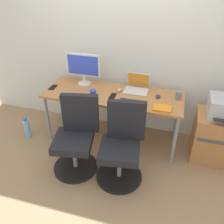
{
  "coord_description": "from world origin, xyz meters",
  "views": [
    {
      "loc": [
        0.76,
        -2.7,
        2.19
      ],
      "look_at": [
        0.0,
        -0.05,
        0.47
      ],
      "focal_mm": 38.95,
      "sensor_mm": 36.0,
      "label": 1
    }
  ],
  "objects_px": {
    "office_chair_left": "(76,138)",
    "coffee_mug": "(93,93)",
    "open_laptop": "(137,86)",
    "side_cabinet": "(217,137)",
    "water_bottle_on_floor": "(27,128)",
    "office_chair_right": "(122,146)",
    "desktop_monitor": "(83,67)"
  },
  "relations": [
    {
      "from": "side_cabinet",
      "to": "open_laptop",
      "type": "relative_size",
      "value": 2.02
    },
    {
      "from": "open_laptop",
      "to": "coffee_mug",
      "type": "relative_size",
      "value": 3.37
    },
    {
      "from": "office_chair_left",
      "to": "coffee_mug",
      "type": "xyz_separation_m",
      "value": [
        0.04,
        0.51,
        0.34
      ]
    },
    {
      "from": "side_cabinet",
      "to": "water_bottle_on_floor",
      "type": "xyz_separation_m",
      "value": [
        -2.56,
        -0.28,
        -0.17
      ]
    },
    {
      "from": "water_bottle_on_floor",
      "to": "coffee_mug",
      "type": "bearing_deg",
      "value": 9.69
    },
    {
      "from": "side_cabinet",
      "to": "office_chair_right",
      "type": "bearing_deg",
      "value": -149.83
    },
    {
      "from": "side_cabinet",
      "to": "open_laptop",
      "type": "xyz_separation_m",
      "value": [
        -1.08,
        0.21,
        0.46
      ]
    },
    {
      "from": "desktop_monitor",
      "to": "water_bottle_on_floor",
      "type": "bearing_deg",
      "value": -145.76
    },
    {
      "from": "open_laptop",
      "to": "coffee_mug",
      "type": "distance_m",
      "value": 0.6
    },
    {
      "from": "desktop_monitor",
      "to": "coffee_mug",
      "type": "height_order",
      "value": "desktop_monitor"
    },
    {
      "from": "office_chair_right",
      "to": "coffee_mug",
      "type": "distance_m",
      "value": 0.79
    },
    {
      "from": "side_cabinet",
      "to": "water_bottle_on_floor",
      "type": "height_order",
      "value": "side_cabinet"
    },
    {
      "from": "office_chair_left",
      "to": "water_bottle_on_floor",
      "type": "relative_size",
      "value": 3.03
    },
    {
      "from": "water_bottle_on_floor",
      "to": "open_laptop",
      "type": "xyz_separation_m",
      "value": [
        1.48,
        0.5,
        0.63
      ]
    },
    {
      "from": "office_chair_right",
      "to": "coffee_mug",
      "type": "height_order",
      "value": "office_chair_right"
    },
    {
      "from": "desktop_monitor",
      "to": "office_chair_right",
      "type": "bearing_deg",
      "value": -47.7
    },
    {
      "from": "open_laptop",
      "to": "side_cabinet",
      "type": "bearing_deg",
      "value": -11.2
    },
    {
      "from": "side_cabinet",
      "to": "office_chair_left",
      "type": "bearing_deg",
      "value": -158.98
    },
    {
      "from": "desktop_monitor",
      "to": "side_cabinet",
      "type": "bearing_deg",
      "value": -6.52
    },
    {
      "from": "side_cabinet",
      "to": "coffee_mug",
      "type": "relative_size",
      "value": 6.81
    },
    {
      "from": "office_chair_right",
      "to": "open_laptop",
      "type": "relative_size",
      "value": 3.03
    },
    {
      "from": "open_laptop",
      "to": "office_chair_left",
      "type": "bearing_deg",
      "value": -122.85
    },
    {
      "from": "office_chair_left",
      "to": "desktop_monitor",
      "type": "xyz_separation_m",
      "value": [
        -0.21,
        0.83,
        0.55
      ]
    },
    {
      "from": "desktop_monitor",
      "to": "open_laptop",
      "type": "distance_m",
      "value": 0.77
    },
    {
      "from": "water_bottle_on_floor",
      "to": "desktop_monitor",
      "type": "relative_size",
      "value": 0.65
    },
    {
      "from": "office_chair_left",
      "to": "open_laptop",
      "type": "xyz_separation_m",
      "value": [
        0.54,
        0.84,
        0.35
      ]
    },
    {
      "from": "office_chair_left",
      "to": "coffee_mug",
      "type": "distance_m",
      "value": 0.61
    },
    {
      "from": "office_chair_right",
      "to": "open_laptop",
      "type": "distance_m",
      "value": 0.91
    },
    {
      "from": "desktop_monitor",
      "to": "coffee_mug",
      "type": "bearing_deg",
      "value": -52.53
    },
    {
      "from": "water_bottle_on_floor",
      "to": "office_chair_left",
      "type": "bearing_deg",
      "value": -20.05
    },
    {
      "from": "office_chair_left",
      "to": "desktop_monitor",
      "type": "relative_size",
      "value": 1.96
    },
    {
      "from": "office_chair_left",
      "to": "open_laptop",
      "type": "height_order",
      "value": "same"
    }
  ]
}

